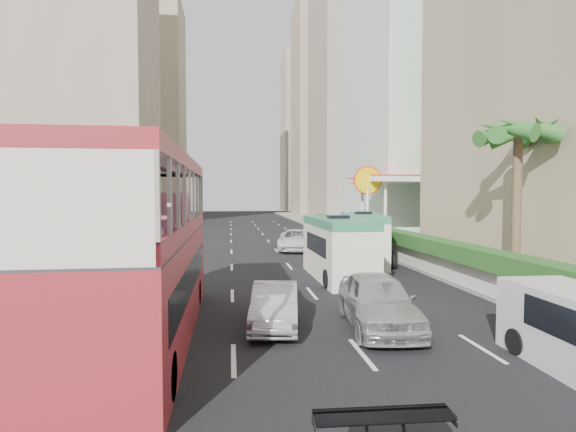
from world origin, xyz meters
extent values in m
plane|color=black|center=(0.00, 0.00, 0.00)|extent=(200.00, 200.00, 0.00)
cube|color=#A2252B|center=(-6.00, 0.00, 2.53)|extent=(2.50, 11.00, 5.06)
imported|color=#BABCC1|center=(-2.33, 0.64, 0.00)|extent=(1.86, 4.03, 1.28)
imported|color=#BABCC1|center=(0.72, 0.11, 0.00)|extent=(2.35, 4.96, 1.64)
imported|color=silver|center=(1.03, 19.24, 0.00)|extent=(3.30, 5.66, 1.48)
cube|color=silver|center=(1.42, 8.06, 1.44)|extent=(2.27, 6.53, 2.88)
cube|color=silver|center=(3.99, 12.52, 1.44)|extent=(3.33, 6.79, 2.88)
cube|color=silver|center=(3.80, 20.56, 1.09)|extent=(3.12, 5.74, 2.17)
cube|color=#99968C|center=(9.00, 25.00, 0.09)|extent=(6.00, 120.00, 0.18)
cube|color=silver|center=(6.20, 14.00, 0.68)|extent=(0.30, 44.00, 1.00)
cube|color=#2D6626|center=(6.20, 14.00, 1.53)|extent=(1.10, 44.00, 0.70)
cylinder|color=brown|center=(7.80, 4.00, 3.38)|extent=(0.36, 0.36, 6.40)
cube|color=silver|center=(10.00, 23.00, 2.75)|extent=(6.50, 8.00, 5.50)
cube|color=tan|center=(18.00, 58.00, 25.00)|extent=(16.00, 16.00, 50.00)
cube|color=tan|center=(17.00, 82.00, 22.00)|extent=(14.00, 14.00, 44.00)
cube|color=tan|center=(17.00, 104.00, 20.00)|extent=(14.00, 14.00, 40.00)
cube|color=tan|center=(-24.00, 55.00, 26.00)|extent=(18.00, 18.00, 52.00)
cube|color=tan|center=(-22.00, 90.00, 23.00)|extent=(16.00, 16.00, 46.00)
camera|label=1|loc=(-3.65, -12.75, 3.99)|focal=28.00mm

